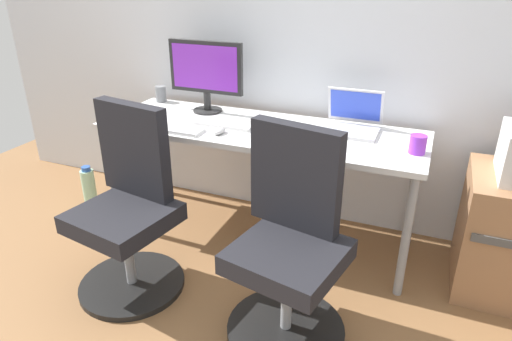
# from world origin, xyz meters

# --- Properties ---
(ground_plane) EXTENTS (5.28, 5.28, 0.00)m
(ground_plane) POSITION_xyz_m (0.00, 0.00, 0.00)
(ground_plane) COLOR brown
(back_wall) EXTENTS (4.40, 0.04, 2.60)m
(back_wall) POSITION_xyz_m (0.00, 0.39, 1.30)
(back_wall) COLOR silver
(back_wall) RESTS_ON ground
(desk) EXTENTS (1.84, 0.62, 0.70)m
(desk) POSITION_xyz_m (0.00, 0.00, 0.64)
(desk) COLOR silver
(desk) RESTS_ON ground
(office_chair_left) EXTENTS (0.54, 0.54, 0.94)m
(office_chair_left) POSITION_xyz_m (-0.44, -0.67, 0.42)
(office_chair_left) COLOR black
(office_chair_left) RESTS_ON ground
(office_chair_right) EXTENTS (0.54, 0.54, 0.94)m
(office_chair_right) POSITION_xyz_m (0.41, -0.67, 0.42)
(office_chair_right) COLOR black
(office_chair_right) RESTS_ON ground
(water_bottle_on_floor) EXTENTS (0.09, 0.09, 0.31)m
(water_bottle_on_floor) POSITION_xyz_m (-1.20, -0.13, 0.15)
(water_bottle_on_floor) COLOR #A5D8B2
(water_bottle_on_floor) RESTS_ON ground
(desktop_monitor) EXTENTS (0.48, 0.18, 0.43)m
(desktop_monitor) POSITION_xyz_m (-0.42, 0.17, 0.95)
(desktop_monitor) COLOR #262626
(desktop_monitor) RESTS_ON desk
(open_laptop) EXTENTS (0.31, 0.29, 0.22)m
(open_laptop) POSITION_xyz_m (0.49, 0.16, 0.76)
(open_laptop) COLOR silver
(open_laptop) RESTS_ON desk
(keyboard_by_monitor) EXTENTS (0.34, 0.12, 0.02)m
(keyboard_by_monitor) POSITION_xyz_m (-0.42, -0.22, 0.71)
(keyboard_by_monitor) COLOR silver
(keyboard_by_monitor) RESTS_ON desk
(keyboard_by_laptop) EXTENTS (0.34, 0.12, 0.02)m
(keyboard_by_laptop) POSITION_xyz_m (-0.20, -0.04, 0.71)
(keyboard_by_laptop) COLOR silver
(keyboard_by_laptop) RESTS_ON desk
(mouse_by_monitor) EXTENTS (0.06, 0.10, 0.03)m
(mouse_by_monitor) POSITION_xyz_m (-0.77, -0.08, 0.72)
(mouse_by_monitor) COLOR #2D2D2D
(mouse_by_monitor) RESTS_ON desk
(mouse_by_laptop) EXTENTS (0.06, 0.10, 0.03)m
(mouse_by_laptop) POSITION_xyz_m (-0.16, -0.17, 0.72)
(mouse_by_laptop) COLOR #B7B7B7
(mouse_by_laptop) RESTS_ON desk
(coffee_mug) EXTENTS (0.08, 0.08, 0.09)m
(coffee_mug) POSITION_xyz_m (0.85, -0.06, 0.75)
(coffee_mug) COLOR purple
(coffee_mug) RESTS_ON desk
(pen_cup) EXTENTS (0.07, 0.07, 0.10)m
(pen_cup) POSITION_xyz_m (-0.81, 0.25, 0.75)
(pen_cup) COLOR slate
(pen_cup) RESTS_ON desk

